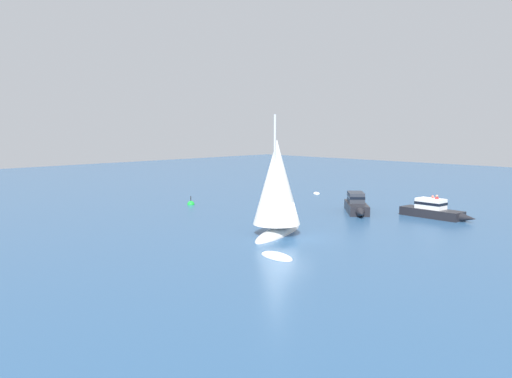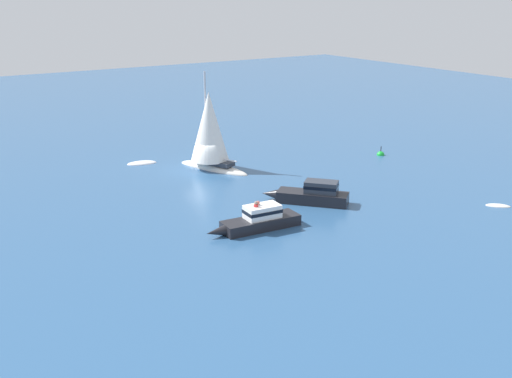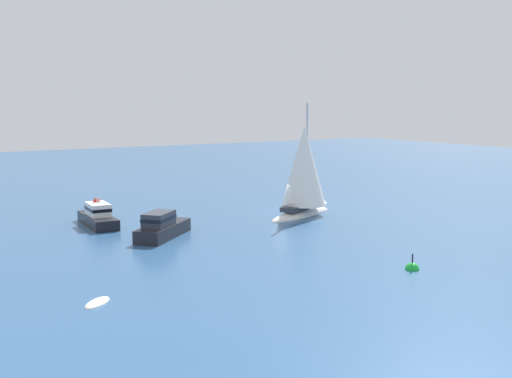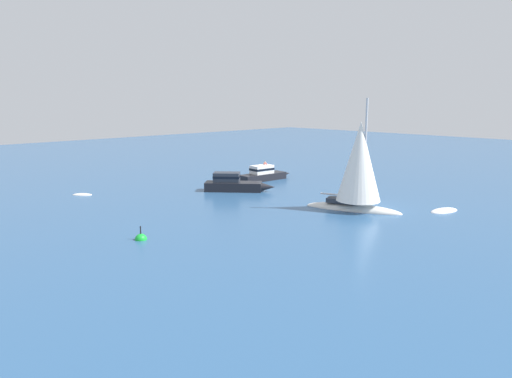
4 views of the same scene
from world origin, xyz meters
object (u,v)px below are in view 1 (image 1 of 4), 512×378
at_px(powerboat, 357,205).
at_px(channel_buoy, 191,205).
at_px(skiff, 317,193).
at_px(sailboat, 277,190).
at_px(rib, 277,257).
at_px(powerboat_1, 434,210).

height_order(powerboat, channel_buoy, powerboat).
bearing_deg(channel_buoy, skiff, 78.28).
relative_size(skiff, sailboat, 0.20).
height_order(sailboat, channel_buoy, sailboat).
distance_m(skiff, sailboat, 25.57).
distance_m(powerboat, sailboat, 13.41).
xyz_separation_m(rib, sailboat, (-4.75, 5.12, 3.37)).
relative_size(powerboat_1, skiff, 3.73).
relative_size(rib, channel_buoy, 2.39).
relative_size(rib, sailboat, 0.32).
distance_m(powerboat_1, skiff, 19.18).
bearing_deg(rib, powerboat, 122.27).
height_order(powerboat, skiff, powerboat).
xyz_separation_m(powerboat, skiff, (-11.62, 8.47, -0.73)).
xyz_separation_m(skiff, channel_buoy, (-3.41, -16.45, 0.00)).
bearing_deg(sailboat, rib, 21.91).
bearing_deg(channel_buoy, powerboat, 27.95).
height_order(powerboat_1, skiff, powerboat_1).
bearing_deg(skiff, powerboat_1, -151.98).
height_order(powerboat, sailboat, sailboat).
bearing_deg(sailboat, skiff, -168.92).
relative_size(powerboat, channel_buoy, 4.68).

